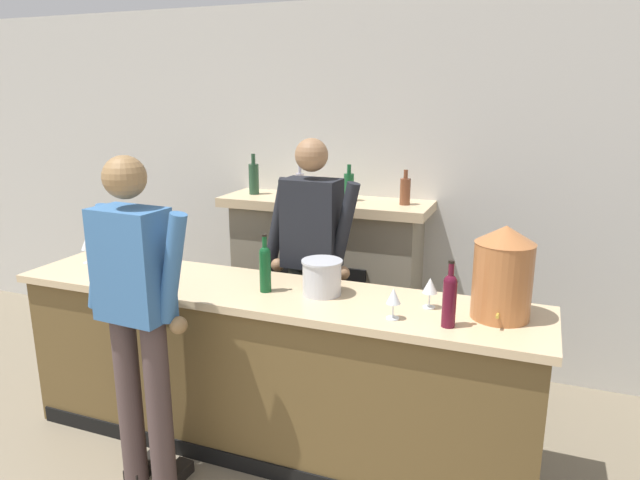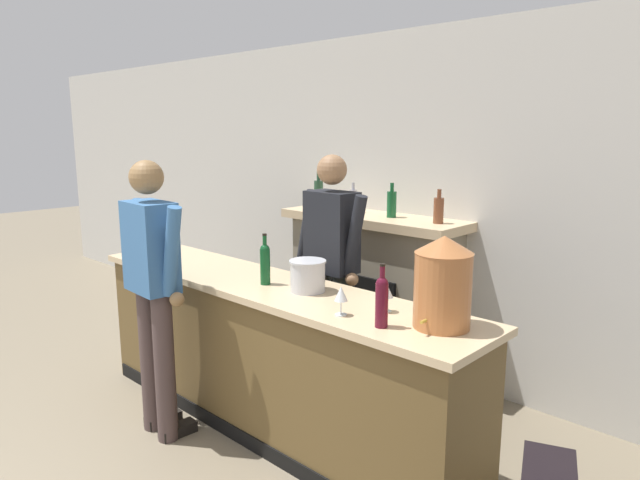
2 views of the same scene
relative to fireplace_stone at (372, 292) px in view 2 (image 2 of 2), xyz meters
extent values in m
cube|color=silver|center=(0.00, 0.26, 0.71)|extent=(12.00, 0.07, 2.75)
cube|color=brown|center=(0.11, -1.23, -0.19)|extent=(3.03, 0.57, 0.96)
cube|color=#CFB388|center=(0.11, -1.23, 0.32)|extent=(3.10, 0.64, 0.04)
cube|color=black|center=(0.11, -1.52, -0.61)|extent=(2.97, 0.01, 0.10)
cube|color=gray|center=(0.00, 0.01, -0.05)|extent=(1.44, 0.44, 1.24)
cube|color=black|center=(0.00, -0.23, -0.21)|extent=(0.79, 0.02, 0.79)
cube|color=#CFB388|center=(0.00, -0.01, 0.61)|extent=(1.60, 0.52, 0.07)
cylinder|color=#25472F|center=(-0.60, -0.01, 0.76)|extent=(0.08, 0.08, 0.24)
cylinder|color=#25472F|center=(-0.60, -0.01, 0.92)|extent=(0.03, 0.03, 0.08)
cylinder|color=#A7A6B6|center=(-0.20, -0.01, 0.74)|extent=(0.06, 0.06, 0.18)
cylinder|color=#A7A6B6|center=(-0.20, -0.01, 0.86)|extent=(0.02, 0.02, 0.06)
cylinder|color=#17552C|center=(0.19, -0.01, 0.74)|extent=(0.07, 0.07, 0.20)
cylinder|color=#17552C|center=(0.19, -0.01, 0.88)|extent=(0.03, 0.03, 0.07)
cylinder|color=brown|center=(0.61, -0.01, 0.74)|extent=(0.08, 0.08, 0.19)
cylinder|color=brown|center=(0.61, -0.01, 0.86)|extent=(0.03, 0.03, 0.06)
cylinder|color=#493937|center=(-0.24, -1.81, -0.17)|extent=(0.13, 0.13, 0.98)
cube|color=black|center=(-0.24, -1.74, -0.63)|extent=(0.11, 0.25, 0.07)
cylinder|color=#493937|center=(-0.44, -1.79, -0.17)|extent=(0.13, 0.13, 0.98)
cube|color=black|center=(-0.44, -1.72, -0.63)|extent=(0.11, 0.25, 0.07)
cube|color=#376498|center=(-0.34, -1.80, 0.60)|extent=(0.37, 0.24, 0.57)
cylinder|color=#376498|center=(-0.11, -1.79, 0.60)|extent=(0.20, 0.08, 0.57)
sphere|color=olive|center=(-0.11, -1.77, 0.30)|extent=(0.09, 0.09, 0.09)
cylinder|color=#376498|center=(-0.57, -1.76, 0.60)|extent=(0.20, 0.08, 0.57)
sphere|color=olive|center=(-0.57, -1.74, 0.30)|extent=(0.09, 0.09, 0.09)
sphere|color=olive|center=(-0.34, -1.80, 1.03)|extent=(0.21, 0.21, 0.21)
cylinder|color=#313A39|center=(0.06, -0.67, -0.17)|extent=(0.13, 0.13, 0.99)
cube|color=black|center=(0.06, -0.74, -0.63)|extent=(0.11, 0.24, 0.07)
cylinder|color=#313A39|center=(0.26, -0.68, -0.17)|extent=(0.13, 0.13, 0.99)
cube|color=black|center=(0.26, -0.75, -0.63)|extent=(0.11, 0.24, 0.07)
cube|color=black|center=(0.16, -0.67, 0.61)|extent=(0.37, 0.23, 0.57)
cylinder|color=black|center=(-0.07, -0.69, 0.62)|extent=(0.20, 0.08, 0.57)
sphere|color=#976E4B|center=(-0.07, -0.71, 0.32)|extent=(0.09, 0.09, 0.09)
cylinder|color=black|center=(0.39, -0.70, 0.62)|extent=(0.20, 0.08, 0.57)
sphere|color=#976E4B|center=(0.39, -0.72, 0.32)|extent=(0.09, 0.09, 0.09)
sphere|color=#976E4B|center=(0.16, -0.67, 1.05)|extent=(0.21, 0.21, 0.21)
cylinder|color=#AF6838|center=(1.37, -1.18, 0.53)|extent=(0.29, 0.29, 0.38)
cone|color=#AF6838|center=(1.37, -1.18, 0.76)|extent=(0.29, 0.29, 0.09)
cylinder|color=#B29333|center=(1.37, -1.34, 0.41)|extent=(0.02, 0.04, 0.02)
cylinder|color=silver|center=(0.43, -1.18, 0.43)|extent=(0.21, 0.21, 0.18)
cylinder|color=silver|center=(0.43, -1.18, 0.53)|extent=(0.23, 0.23, 0.01)
cylinder|color=#B4B8BD|center=(-0.93, -1.44, 0.45)|extent=(0.08, 0.08, 0.23)
sphere|color=#B4B8BD|center=(-0.93, -1.44, 0.57)|extent=(0.07, 0.07, 0.07)
cylinder|color=#B4B8BD|center=(-0.93, -1.44, 0.61)|extent=(0.03, 0.03, 0.09)
cylinder|color=black|center=(-0.93, -1.44, 0.66)|extent=(0.03, 0.03, 0.01)
cylinder|color=#104721|center=(0.12, -1.26, 0.45)|extent=(0.07, 0.07, 0.23)
sphere|color=#104721|center=(0.12, -1.26, 0.57)|extent=(0.06, 0.06, 0.06)
cylinder|color=#104721|center=(0.12, -1.26, 0.61)|extent=(0.03, 0.03, 0.09)
cylinder|color=black|center=(0.12, -1.26, 0.66)|extent=(0.03, 0.03, 0.01)
cylinder|color=#4F0F20|center=(1.15, -1.39, 0.45)|extent=(0.07, 0.07, 0.23)
sphere|color=#4F0F20|center=(1.15, -1.39, 0.57)|extent=(0.06, 0.06, 0.06)
cylinder|color=#4F0F20|center=(1.15, -1.39, 0.61)|extent=(0.03, 0.03, 0.09)
cylinder|color=black|center=(1.15, -1.39, 0.66)|extent=(0.03, 0.03, 0.01)
cylinder|color=silver|center=(0.88, -1.39, 0.34)|extent=(0.07, 0.07, 0.01)
cylinder|color=silver|center=(0.88, -1.39, 0.38)|extent=(0.01, 0.01, 0.08)
cone|color=silver|center=(0.88, -1.39, 0.46)|extent=(0.07, 0.07, 0.08)
cylinder|color=silver|center=(-1.21, -1.19, 0.34)|extent=(0.06, 0.06, 0.01)
cylinder|color=silver|center=(-1.21, -1.19, 0.39)|extent=(0.01, 0.01, 0.09)
cone|color=silver|center=(-1.21, -1.19, 0.47)|extent=(0.07, 0.07, 0.08)
cylinder|color=silver|center=(1.02, -1.18, 0.34)|extent=(0.07, 0.07, 0.01)
cylinder|color=silver|center=(1.02, -1.18, 0.38)|extent=(0.01, 0.01, 0.08)
cone|color=silver|center=(1.02, -1.18, 0.46)|extent=(0.08, 0.08, 0.08)
camera|label=1|loc=(1.50, -3.97, 1.42)|focal=32.00mm
camera|label=2|loc=(2.81, -3.59, 1.32)|focal=32.00mm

